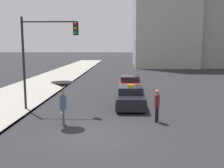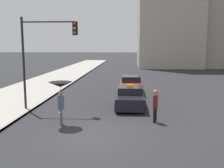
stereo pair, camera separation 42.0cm
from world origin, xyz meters
The scene contains 7 objects.
ground_plane centered at (0.00, 0.00, 0.00)m, with size 300.00×300.00×0.00m, color #262628.
taxi centered at (1.81, 5.81, 0.64)m, with size 1.91×4.11×1.53m.
sedan_red centered at (1.91, 11.12, 0.68)m, with size 1.91×4.34×1.45m.
pedestrian_with_umbrella centered at (-1.74, 1.60, 1.84)m, with size 1.17×1.17×2.24m.
pedestrian_man centered at (3.11, 2.37, 1.03)m, with size 0.36×0.41×1.76m.
traffic_light centered at (-3.45, 4.55, 4.00)m, with size 3.48×0.38×5.77m.
building_tower_near centered at (9.14, 41.20, 12.59)m, with size 11.30×13.52×25.17m.
Camera 2 is at (1.71, -11.26, 4.05)m, focal length 42.00 mm.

